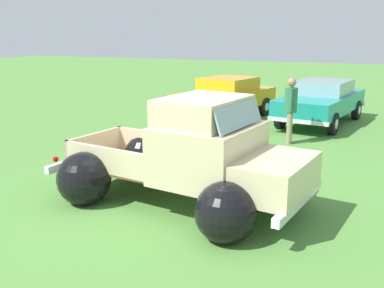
# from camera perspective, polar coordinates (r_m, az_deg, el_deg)

# --- Properties ---
(ground_plane) EXTENTS (80.00, 80.00, 0.00)m
(ground_plane) POSITION_cam_1_polar(r_m,az_deg,el_deg) (8.00, -1.99, -7.36)
(ground_plane) COLOR #548C3D
(vintage_pickup_truck) EXTENTS (4.83, 3.24, 1.96)m
(vintage_pickup_truck) POSITION_cam_1_polar(r_m,az_deg,el_deg) (7.55, 0.42, -2.58)
(vintage_pickup_truck) COLOR black
(vintage_pickup_truck) RESTS_ON ground
(show_car_0) EXTENTS (2.77, 4.50, 1.43)m
(show_car_0) POSITION_cam_1_polar(r_m,az_deg,el_deg) (15.56, 4.43, 6.19)
(show_car_0) COLOR black
(show_car_0) RESTS_ON ground
(show_car_1) EXTENTS (2.52, 4.72, 1.43)m
(show_car_1) POSITION_cam_1_polar(r_m,az_deg,el_deg) (15.21, 16.48, 5.47)
(show_car_1) COLOR black
(show_car_1) RESTS_ON ground
(spectator_1) EXTENTS (0.40, 0.54, 1.78)m
(spectator_1) POSITION_cam_1_polar(r_m,az_deg,el_deg) (12.15, 12.67, 4.80)
(spectator_1) COLOR gray
(spectator_1) RESTS_ON ground
(lane_cone_0) EXTENTS (0.36, 0.36, 0.63)m
(lane_cone_0) POSITION_cam_1_polar(r_m,az_deg,el_deg) (10.43, 3.92, -0.41)
(lane_cone_0) COLOR black
(lane_cone_0) RESTS_ON ground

